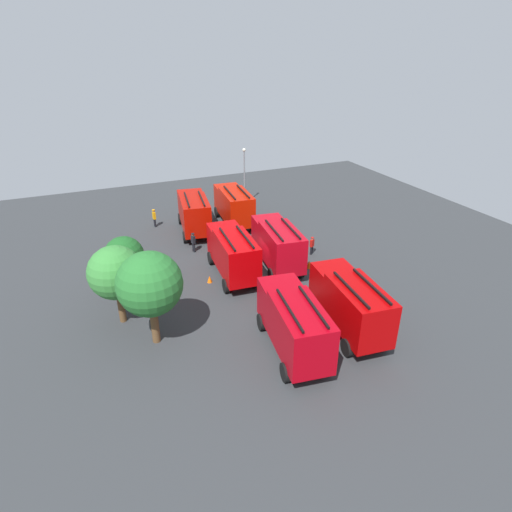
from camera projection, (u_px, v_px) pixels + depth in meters
ground_plane at (256, 271)px, 34.90m from camera, size 56.93×56.93×0.00m
fire_truck_0 at (350, 302)px, 26.74m from camera, size 7.43×3.41×3.88m
fire_truck_1 at (277, 243)px, 34.73m from camera, size 7.45×3.48×3.88m
fire_truck_2 at (234, 205)px, 43.12m from camera, size 7.39×3.28×3.88m
fire_truck_3 at (293, 322)px, 24.82m from camera, size 7.47×3.58×3.88m
fire_truck_4 at (233, 252)px, 33.23m from camera, size 7.37×3.21×3.88m
fire_truck_5 at (194, 212)px, 41.25m from camera, size 7.49×3.65×3.88m
firefighter_0 at (154, 217)px, 43.04m from camera, size 0.45×0.30×1.84m
firefighter_1 at (312, 245)px, 37.38m from camera, size 0.42×0.48×1.62m
firefighter_2 at (193, 241)px, 37.76m from camera, size 0.47×0.34×1.79m
tree_0 at (150, 284)px, 24.83m from camera, size 3.95×3.95×6.12m
tree_1 at (116, 273)px, 26.98m from camera, size 3.53×3.53×5.47m
tree_2 at (124, 256)px, 30.60m from camera, size 2.89×2.89×4.48m
traffic_cone_0 at (210, 279)px, 33.16m from camera, size 0.39×0.39×0.56m
traffic_cone_1 at (370, 306)px, 29.57m from camera, size 0.48×0.48×0.69m
traffic_cone_2 at (309, 264)px, 35.29m from camera, size 0.47×0.47×0.68m
lamppost at (244, 172)px, 47.95m from camera, size 0.36×0.36×6.51m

